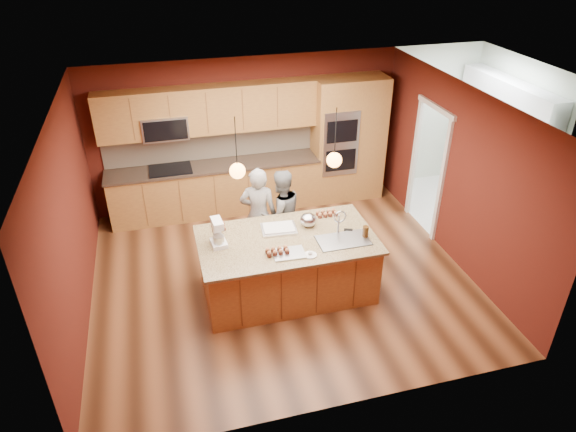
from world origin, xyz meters
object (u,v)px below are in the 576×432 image
object	(u,v)px
island	(288,264)
mixing_bowl	(308,220)
person_left	(259,215)
person_right	(281,214)
stand_mixer	(218,234)

from	to	relation	value
island	mixing_bowl	size ratio (longest dim) A/B	10.25
person_left	person_right	bearing A→B (deg)	-162.54
island	person_left	bearing A→B (deg)	103.09
person_left	person_right	world-z (taller)	person_left
mixing_bowl	person_left	bearing A→B (deg)	130.45
island	person_left	distance (m)	1.01
stand_mixer	mixing_bowl	xyz separation A→B (m)	(1.30, 0.15, -0.07)
person_right	stand_mixer	size ratio (longest dim) A/B	3.86
island	person_right	distance (m)	0.99
person_left	stand_mixer	bearing A→B (deg)	66.51
person_right	stand_mixer	distance (m)	1.40
person_left	person_right	distance (m)	0.35
island	stand_mixer	world-z (taller)	same
island	person_left	xyz separation A→B (m)	(-0.22, 0.94, 0.32)
island	person_right	size ratio (longest dim) A/B	1.66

